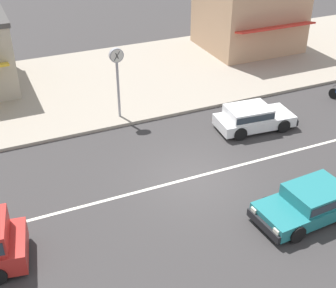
# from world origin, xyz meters

# --- Properties ---
(ground_plane) EXTENTS (160.00, 160.00, 0.00)m
(ground_plane) POSITION_xyz_m (0.00, 0.00, 0.00)
(ground_plane) COLOR #383535
(lane_centre_stripe) EXTENTS (50.40, 0.14, 0.01)m
(lane_centre_stripe) POSITION_xyz_m (0.00, 0.00, 0.00)
(lane_centre_stripe) COLOR silver
(lane_centre_stripe) RESTS_ON ground
(kerb_strip) EXTENTS (68.00, 10.00, 0.15)m
(kerb_strip) POSITION_xyz_m (0.00, 9.88, 0.07)
(kerb_strip) COLOR #9E9384
(kerb_strip) RESTS_ON ground
(hatchback_teal_2) EXTENTS (3.70, 1.99, 1.10)m
(hatchback_teal_2) POSITION_xyz_m (2.63, -3.59, 0.59)
(hatchback_teal_2) COLOR teal
(hatchback_teal_2) RESTS_ON ground
(hatchback_white_4) EXTENTS (3.69, 1.92, 1.10)m
(hatchback_white_4) POSITION_xyz_m (4.17, 2.40, 0.59)
(hatchback_white_4) COLOR white
(hatchback_white_4) RESTS_ON ground
(street_clock) EXTENTS (0.64, 0.22, 3.33)m
(street_clock) POSITION_xyz_m (-1.00, 5.69, 2.64)
(street_clock) COLOR #9E9EA3
(street_clock) RESTS_ON kerb_strip
(shopfront_mid_block) EXTENTS (5.70, 5.87, 4.73)m
(shopfront_mid_block) POSITION_xyz_m (9.60, 11.54, 2.52)
(shopfront_mid_block) COLOR tan
(shopfront_mid_block) RESTS_ON kerb_strip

